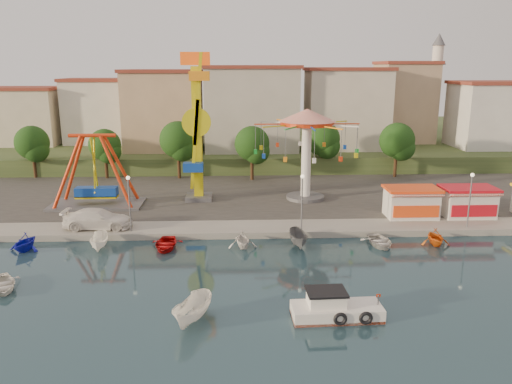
{
  "coord_description": "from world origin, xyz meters",
  "views": [
    {
      "loc": [
        1.94,
        -31.81,
        15.52
      ],
      "look_at": [
        3.73,
        14.0,
        4.0
      ],
      "focal_mm": 35.0,
      "sensor_mm": 36.0,
      "label": 1
    }
  ],
  "objects_px": {
    "pirate_ship_ride": "(95,172)",
    "rowboat_a": "(1,284)",
    "skiff": "(193,311)",
    "kamikaze_tower": "(197,131)",
    "cabin_motorboat": "(334,310)",
    "van": "(98,219)",
    "wave_swinger": "(307,134)"
  },
  "relations": [
    {
      "from": "pirate_ship_ride",
      "to": "rowboat_a",
      "type": "distance_m",
      "value": 20.6
    },
    {
      "from": "rowboat_a",
      "to": "skiff",
      "type": "relative_size",
      "value": 0.93
    },
    {
      "from": "pirate_ship_ride",
      "to": "kamikaze_tower",
      "type": "height_order",
      "value": "kamikaze_tower"
    },
    {
      "from": "pirate_ship_ride",
      "to": "cabin_motorboat",
      "type": "height_order",
      "value": "pirate_ship_ride"
    },
    {
      "from": "cabin_motorboat",
      "to": "rowboat_a",
      "type": "xyz_separation_m",
      "value": [
        -23.06,
        5.02,
        -0.13
      ]
    },
    {
      "from": "pirate_ship_ride",
      "to": "skiff",
      "type": "distance_m",
      "value": 28.66
    },
    {
      "from": "kamikaze_tower",
      "to": "van",
      "type": "xyz_separation_m",
      "value": [
        -8.9,
        -10.02,
        -7.08
      ]
    },
    {
      "from": "van",
      "to": "kamikaze_tower",
      "type": "bearing_deg",
      "value": -40.33
    },
    {
      "from": "cabin_motorboat",
      "to": "van",
      "type": "height_order",
      "value": "van"
    },
    {
      "from": "wave_swinger",
      "to": "skiff",
      "type": "relative_size",
      "value": 2.79
    },
    {
      "from": "pirate_ship_ride",
      "to": "wave_swinger",
      "type": "xyz_separation_m",
      "value": [
        23.39,
        2.02,
        3.8
      ]
    },
    {
      "from": "van",
      "to": "wave_swinger",
      "type": "bearing_deg",
      "value": -63.37
    },
    {
      "from": "wave_swinger",
      "to": "rowboat_a",
      "type": "height_order",
      "value": "wave_swinger"
    },
    {
      "from": "wave_swinger",
      "to": "van",
      "type": "distance_m",
      "value": 24.37
    },
    {
      "from": "wave_swinger",
      "to": "skiff",
      "type": "bearing_deg",
      "value": -111.33
    },
    {
      "from": "kamikaze_tower",
      "to": "rowboat_a",
      "type": "height_order",
      "value": "kamikaze_tower"
    },
    {
      "from": "kamikaze_tower",
      "to": "cabin_motorboat",
      "type": "distance_m",
      "value": 30.23
    },
    {
      "from": "pirate_ship_ride",
      "to": "kamikaze_tower",
      "type": "bearing_deg",
      "value": 10.24
    },
    {
      "from": "pirate_ship_ride",
      "to": "kamikaze_tower",
      "type": "distance_m",
      "value": 12.05
    },
    {
      "from": "pirate_ship_ride",
      "to": "rowboat_a",
      "type": "bearing_deg",
      "value": -94.22
    },
    {
      "from": "van",
      "to": "cabin_motorboat",
      "type": "bearing_deg",
      "value": -130.28
    },
    {
      "from": "rowboat_a",
      "to": "pirate_ship_ride",
      "type": "bearing_deg",
      "value": 56.11
    },
    {
      "from": "van",
      "to": "skiff",
      "type": "bearing_deg",
      "value": -147.81
    },
    {
      "from": "cabin_motorboat",
      "to": "van",
      "type": "distance_m",
      "value": 25.89
    },
    {
      "from": "kamikaze_tower",
      "to": "wave_swinger",
      "type": "distance_m",
      "value": 12.29
    },
    {
      "from": "kamikaze_tower",
      "to": "rowboat_a",
      "type": "xyz_separation_m",
      "value": [
        -12.6,
        -22.17,
        -8.21
      ]
    },
    {
      "from": "wave_swinger",
      "to": "cabin_motorboat",
      "type": "relative_size",
      "value": 2.01
    },
    {
      "from": "pirate_ship_ride",
      "to": "van",
      "type": "height_order",
      "value": "pirate_ship_ride"
    },
    {
      "from": "rowboat_a",
      "to": "van",
      "type": "xyz_separation_m",
      "value": [
        3.7,
        12.14,
        1.12
      ]
    },
    {
      "from": "cabin_motorboat",
      "to": "skiff",
      "type": "xyz_separation_m",
      "value": [
        -8.92,
        -0.28,
        0.27
      ]
    },
    {
      "from": "pirate_ship_ride",
      "to": "wave_swinger",
      "type": "bearing_deg",
      "value": 4.94
    },
    {
      "from": "cabin_motorboat",
      "to": "wave_swinger",
      "type": "bearing_deg",
      "value": 83.92
    }
  ]
}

